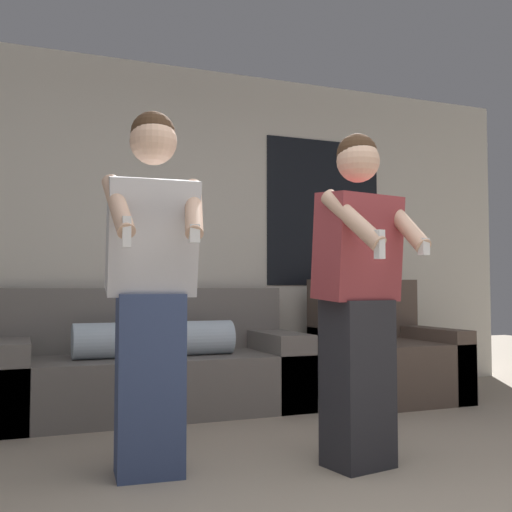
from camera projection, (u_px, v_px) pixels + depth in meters
The scene contains 5 objects.
wall_back at pixel (204, 230), 4.96m from camera, with size 6.00×0.07×2.70m.
couch at pixel (150, 368), 4.27m from camera, with size 2.17×0.89×0.88m.
armchair at pixel (384, 359), 4.77m from camera, with size 0.96×0.92×0.95m.
person_left at pixel (151, 287), 2.83m from camera, with size 0.48×0.52×1.72m.
person_right at pixel (359, 295), 2.97m from camera, with size 0.47×0.52×1.65m.
Camera 1 is at (-1.38, -1.72, 0.88)m, focal length 42.00 mm.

